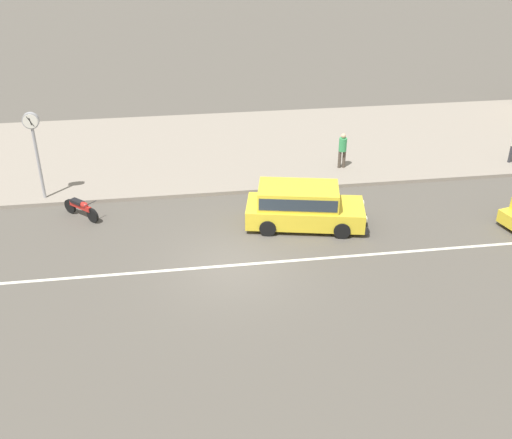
{
  "coord_description": "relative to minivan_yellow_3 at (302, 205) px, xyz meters",
  "views": [
    {
      "loc": [
        -1.71,
        -16.65,
        10.83
      ],
      "look_at": [
        0.94,
        1.59,
        0.8
      ],
      "focal_mm": 42.0,
      "sensor_mm": 36.0,
      "label": 1
    }
  ],
  "objects": [
    {
      "name": "ground_plane",
      "position": [
        -2.76,
        -2.39,
        -0.84
      ],
      "size": [
        160.0,
        160.0,
        0.0
      ],
      "primitive_type": "plane",
      "color": "#544F47"
    },
    {
      "name": "pedestrian_near_clock",
      "position": [
        2.8,
        4.65,
        0.23
      ],
      "size": [
        0.34,
        0.34,
        1.59
      ],
      "color": "#4C4238",
      "rests_on": "kerb_strip"
    },
    {
      "name": "street_clock",
      "position": [
        -9.76,
        3.43,
        1.92
      ],
      "size": [
        0.62,
        0.22,
        3.53
      ],
      "color": "#9E9EA3",
      "rests_on": "kerb_strip"
    },
    {
      "name": "lane_centre_stripe",
      "position": [
        -2.76,
        -2.39,
        -0.84
      ],
      "size": [
        50.4,
        0.14,
        0.01
      ],
      "primitive_type": "cube",
      "color": "silver",
      "rests_on": "ground"
    },
    {
      "name": "motorcycle_0",
      "position": [
        -8.14,
        1.77,
        -0.42
      ],
      "size": [
        1.4,
        1.36,
        0.8
      ],
      "color": "black",
      "rests_on": "ground"
    },
    {
      "name": "minivan_yellow_3",
      "position": [
        0.0,
        0.0,
        0.0
      ],
      "size": [
        4.66,
        2.64,
        1.56
      ],
      "color": "yellow",
      "rests_on": "ground"
    },
    {
      "name": "kerb_strip",
      "position": [
        -2.76,
        7.91,
        -0.77
      ],
      "size": [
        68.0,
        10.0,
        0.15
      ],
      "primitive_type": "cube",
      "color": "gray",
      "rests_on": "ground"
    }
  ]
}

